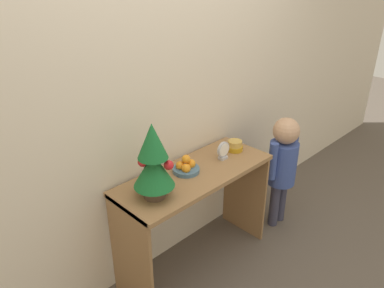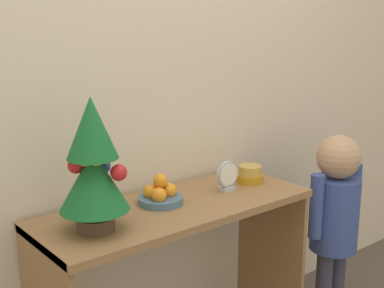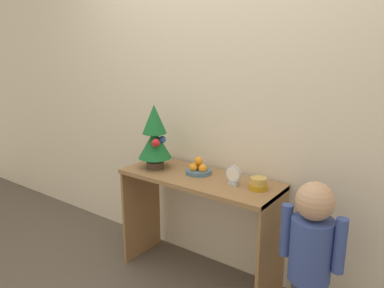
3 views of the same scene
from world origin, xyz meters
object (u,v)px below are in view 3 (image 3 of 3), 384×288
at_px(mini_tree, 155,137).
at_px(child_figure, 311,246).
at_px(fruit_bowl, 198,169).
at_px(desk_clock, 233,176).
at_px(singing_bowl, 258,184).

height_order(mini_tree, child_figure, mini_tree).
distance_m(fruit_bowl, desk_clock, 0.31).
bearing_deg(desk_clock, mini_tree, -177.55).
distance_m(fruit_bowl, singing_bowl, 0.47).
bearing_deg(singing_bowl, desk_clock, -170.17).
height_order(fruit_bowl, child_figure, child_figure).
relative_size(fruit_bowl, desk_clock, 1.37).
bearing_deg(fruit_bowl, singing_bowl, -2.96).
distance_m(fruit_bowl, child_figure, 0.91).
bearing_deg(desk_clock, child_figure, -13.99).
bearing_deg(singing_bowl, fruit_bowl, 177.04).
distance_m(desk_clock, child_figure, 0.63).
bearing_deg(singing_bowl, child_figure, -22.70).
bearing_deg(mini_tree, child_figure, -5.41).
height_order(fruit_bowl, singing_bowl, fruit_bowl).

